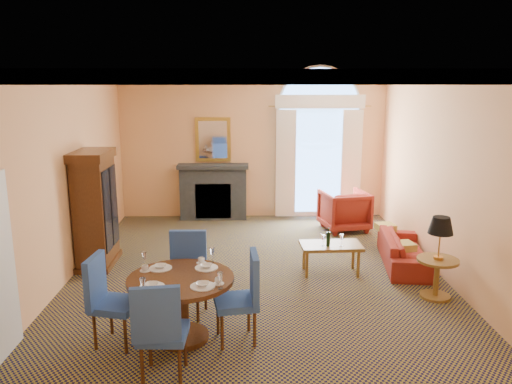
{
  "coord_description": "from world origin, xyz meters",
  "views": [
    {
      "loc": [
        -0.19,
        -7.57,
        3.12
      ],
      "look_at": [
        0.0,
        0.5,
        1.3
      ],
      "focal_mm": 35.0,
      "sensor_mm": 36.0,
      "label": 1
    }
  ],
  "objects_px": {
    "sofa": "(404,251)",
    "side_table": "(439,248)",
    "coffee_table": "(331,247)",
    "armchair": "(344,210)",
    "dining_table": "(181,294)",
    "armoire": "(95,211)"
  },
  "relations": [
    {
      "from": "sofa",
      "to": "side_table",
      "type": "height_order",
      "value": "side_table"
    },
    {
      "from": "sofa",
      "to": "coffee_table",
      "type": "xyz_separation_m",
      "value": [
        -1.33,
        -0.35,
        0.2
      ]
    },
    {
      "from": "armchair",
      "to": "dining_table",
      "type": "bearing_deg",
      "value": 45.67
    },
    {
      "from": "dining_table",
      "to": "sofa",
      "type": "height_order",
      "value": "dining_table"
    },
    {
      "from": "sofa",
      "to": "side_table",
      "type": "distance_m",
      "value": 1.41
    },
    {
      "from": "armchair",
      "to": "side_table",
      "type": "bearing_deg",
      "value": 89.34
    },
    {
      "from": "sofa",
      "to": "coffee_table",
      "type": "distance_m",
      "value": 1.39
    },
    {
      "from": "dining_table",
      "to": "side_table",
      "type": "bearing_deg",
      "value": 17.49
    },
    {
      "from": "armchair",
      "to": "side_table",
      "type": "distance_m",
      "value": 3.5
    },
    {
      "from": "coffee_table",
      "to": "dining_table",
      "type": "bearing_deg",
      "value": -138.67
    },
    {
      "from": "armoire",
      "to": "sofa",
      "type": "bearing_deg",
      "value": -1.83
    },
    {
      "from": "armoire",
      "to": "side_table",
      "type": "xyz_separation_m",
      "value": [
        5.32,
        -1.49,
        -0.19
      ]
    },
    {
      "from": "sofa",
      "to": "armchair",
      "type": "bearing_deg",
      "value": 24.7
    },
    {
      "from": "armchair",
      "to": "coffee_table",
      "type": "xyz_separation_m",
      "value": [
        -0.7,
        -2.45,
        0.03
      ]
    },
    {
      "from": "armoire",
      "to": "side_table",
      "type": "relative_size",
      "value": 1.65
    },
    {
      "from": "armoire",
      "to": "armchair",
      "type": "relative_size",
      "value": 2.12
    },
    {
      "from": "armoire",
      "to": "armchair",
      "type": "xyz_separation_m",
      "value": [
        4.64,
        1.93,
        -0.53
      ]
    },
    {
      "from": "dining_table",
      "to": "side_table",
      "type": "distance_m",
      "value": 3.74
    },
    {
      "from": "coffee_table",
      "to": "side_table",
      "type": "height_order",
      "value": "side_table"
    },
    {
      "from": "sofa",
      "to": "armoire",
      "type": "bearing_deg",
      "value": 96.07
    },
    {
      "from": "sofa",
      "to": "side_table",
      "type": "bearing_deg",
      "value": -169.93
    },
    {
      "from": "armchair",
      "to": "coffee_table",
      "type": "height_order",
      "value": "armchair"
    }
  ]
}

